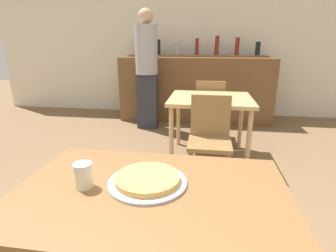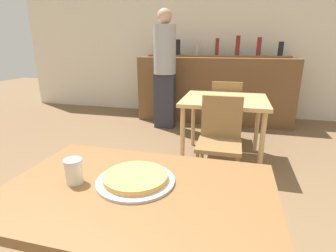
{
  "view_description": "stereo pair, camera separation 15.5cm",
  "coord_description": "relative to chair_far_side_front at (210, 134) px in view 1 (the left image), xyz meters",
  "views": [
    {
      "loc": [
        0.21,
        -0.91,
        1.32
      ],
      "look_at": [
        -0.01,
        0.55,
        0.85
      ],
      "focal_mm": 28.0,
      "sensor_mm": 36.0,
      "label": 1
    },
    {
      "loc": [
        0.36,
        -0.88,
        1.32
      ],
      "look_at": [
        -0.01,
        0.55,
        0.85
      ],
      "focal_mm": 28.0,
      "sensor_mm": 36.0,
      "label": 2
    }
  ],
  "objects": [
    {
      "name": "wall_back",
      "position": [
        -0.25,
        2.73,
        0.91
      ],
      "size": [
        8.0,
        0.05,
        2.8
      ],
      "color": "silver",
      "rests_on": "ground_plane"
    },
    {
      "name": "dining_table_near",
      "position": [
        -0.25,
        -1.46,
        0.17
      ],
      "size": [
        1.11,
        0.74,
        0.75
      ],
      "color": "brown",
      "rests_on": "ground_plane"
    },
    {
      "name": "dining_table_far",
      "position": [
        -0.0,
        0.59,
        0.15
      ],
      "size": [
        0.92,
        0.83,
        0.73
      ],
      "color": "tan",
      "rests_on": "ground_plane"
    },
    {
      "name": "bar_counter",
      "position": [
        -0.25,
        2.22,
        0.05
      ],
      "size": [
        2.6,
        0.56,
        1.1
      ],
      "color": "brown",
      "rests_on": "ground_plane"
    },
    {
      "name": "bar_back_shelf",
      "position": [
        -0.26,
        2.36,
        0.67
      ],
      "size": [
        2.39,
        0.24,
        0.35
      ],
      "color": "brown",
      "rests_on": "bar_counter"
    },
    {
      "name": "chair_far_side_front",
      "position": [
        0.0,
        0.0,
        0.0
      ],
      "size": [
        0.4,
        0.4,
        0.85
      ],
      "color": "olive",
      "rests_on": "ground_plane"
    },
    {
      "name": "chair_far_side_back",
      "position": [
        0.0,
        1.18,
        0.0
      ],
      "size": [
        0.4,
        0.4,
        0.85
      ],
      "rotation": [
        0.0,
        0.0,
        3.14
      ],
      "color": "olive",
      "rests_on": "ground_plane"
    },
    {
      "name": "pizza_tray",
      "position": [
        -0.28,
        -1.42,
        0.27
      ],
      "size": [
        0.34,
        0.34,
        0.04
      ],
      "color": "#B7B7BC",
      "rests_on": "dining_table_near"
    },
    {
      "name": "cheese_shaker",
      "position": [
        -0.53,
        -1.48,
        0.31
      ],
      "size": [
        0.08,
        0.08,
        0.11
      ],
      "color": "beige",
      "rests_on": "dining_table_near"
    },
    {
      "name": "person_standing",
      "position": [
        -0.98,
        1.64,
        0.49
      ],
      "size": [
        0.34,
        0.34,
        1.81
      ],
      "color": "#2D2D38",
      "rests_on": "ground_plane"
    }
  ]
}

